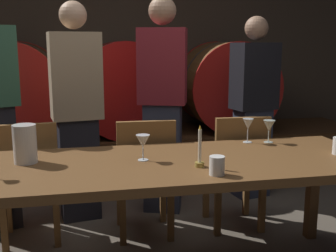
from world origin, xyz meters
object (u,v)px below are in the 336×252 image
object	(u,v)px
guest_center_right	(163,104)
wine_glass_right	(248,125)
guest_far_right	(253,107)
chair_right	(237,167)
dining_table	(154,173)
wine_barrel_right	(226,86)
wine_glass_far_right	(269,126)
guest_center_left	(77,111)
chair_left	(29,177)
wine_barrel_left	(15,90)
wine_glass_center_right	(143,142)
cup_left	(217,166)
chair_center	(145,172)
pitcher	(25,144)
wine_barrel_center	(123,88)
candle_center	(200,155)

from	to	relation	value
guest_center_right	wine_glass_right	size ratio (longest dim) A/B	10.84
guest_far_right	chair_right	bearing A→B (deg)	47.61
guest_far_right	dining_table	bearing A→B (deg)	37.05
wine_barrel_right	wine_glass_far_right	world-z (taller)	wine_barrel_right
guest_center_left	chair_left	bearing A→B (deg)	41.03
wine_barrel_right	guest_center_right	world-z (taller)	guest_center_right
wine_barrel_left	guest_center_left	bearing A→B (deg)	-59.21
guest_far_right	wine_glass_right	bearing A→B (deg)	53.61
chair_right	wine_glass_center_right	bearing A→B (deg)	38.27
wine_barrel_right	guest_center_right	bearing A→B (deg)	-132.29
cup_left	wine_barrel_left	bearing A→B (deg)	118.58
wine_barrel_left	guest_far_right	bearing A→B (deg)	-20.36
chair_center	guest_center_right	distance (m)	0.68
chair_right	pitcher	size ratio (longest dim) A/B	4.11
wine_barrel_center	pitcher	bearing A→B (deg)	-110.59
guest_center_left	pitcher	distance (m)	0.98
guest_far_right	wine_glass_center_right	size ratio (longest dim) A/B	11.04
chair_center	guest_far_right	distance (m)	1.32
cup_left	pitcher	bearing A→B (deg)	156.37
cup_left	chair_center	bearing A→B (deg)	104.36
wine_glass_center_right	cup_left	world-z (taller)	wine_glass_center_right
wine_barrel_left	cup_left	size ratio (longest dim) A/B	9.84
guest_far_right	wine_glass_right	size ratio (longest dim) A/B	10.06
chair_left	wine_glass_far_right	size ratio (longest dim) A/B	5.85
wine_barrel_center	dining_table	distance (m)	2.08
wine_barrel_left	candle_center	bearing A→B (deg)	-60.69
guest_far_right	wine_barrel_left	bearing A→B (deg)	-31.80
dining_table	pitcher	size ratio (longest dim) A/B	12.06
wine_barrel_center	wine_glass_right	distance (m)	1.85
wine_glass_center_right	candle_center	bearing A→B (deg)	-33.84
wine_glass_right	wine_glass_far_right	world-z (taller)	wine_glass_right
chair_center	candle_center	xyz separation A→B (m)	(0.19, -0.75, 0.32)
guest_center_left	guest_center_right	bearing A→B (deg)	173.43
wine_barrel_right	wine_glass_right	world-z (taller)	wine_barrel_right
wine_barrel_center	chair_right	bearing A→B (deg)	-64.22
wine_barrel_left	chair_center	xyz separation A→B (m)	(1.05, -1.46, -0.45)
wine_barrel_right	chair_left	size ratio (longest dim) A/B	1.08
pitcher	cup_left	bearing A→B (deg)	-23.63
wine_glass_far_right	guest_center_right	bearing A→B (deg)	125.71
wine_barrel_right	chair_left	distance (m)	2.40
wine_barrel_left	chair_center	bearing A→B (deg)	-54.07
chair_center	guest_center_right	bearing A→B (deg)	-113.01
dining_table	chair_left	world-z (taller)	chair_left
dining_table	wine_barrel_right	bearing A→B (deg)	61.12
wine_barrel_center	guest_far_right	size ratio (longest dim) A/B	0.58
wine_barrel_left	pitcher	bearing A→B (deg)	-80.62
wine_barrel_center	wine_glass_right	xyz separation A→B (m)	(0.66, -1.73, -0.08)
wine_barrel_right	pitcher	size ratio (longest dim) A/B	4.42
wine_barrel_left	wine_glass_right	bearing A→B (deg)	-45.37
chair_right	wine_glass_right	distance (m)	0.47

